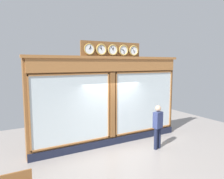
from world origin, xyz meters
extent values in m
plane|color=gray|center=(0.00, 2.80, 0.00)|extent=(14.00, 14.00, 0.00)
cube|color=brown|center=(0.00, -0.15, 1.72)|extent=(6.42, 0.30, 3.44)
cube|color=#191E33|center=(0.00, 0.02, 0.14)|extent=(6.42, 0.08, 0.28)
cube|color=#A56936|center=(0.00, 0.04, 3.20)|extent=(6.30, 0.08, 0.48)
cube|color=#A56936|center=(0.00, 0.02, 3.49)|extent=(6.55, 0.20, 0.10)
cube|color=silver|center=(-1.63, 0.01, 1.63)|extent=(2.86, 0.02, 2.46)
cube|color=#A56936|center=(-1.63, 0.04, 2.88)|extent=(2.96, 0.04, 0.05)
cube|color=#A56936|center=(-1.63, 0.04, 0.37)|extent=(2.96, 0.04, 0.05)
cube|color=#A56936|center=(-3.09, 0.04, 1.63)|extent=(0.05, 0.04, 2.56)
cube|color=#A56936|center=(-0.18, 0.04, 1.63)|extent=(0.05, 0.04, 2.56)
cube|color=silver|center=(1.63, 0.01, 1.63)|extent=(2.86, 0.02, 2.46)
cube|color=#A56936|center=(1.63, 0.04, 2.88)|extent=(2.96, 0.04, 0.05)
cube|color=#A56936|center=(1.63, 0.04, 0.37)|extent=(2.96, 0.04, 0.05)
cube|color=#A56936|center=(3.09, 0.04, 1.63)|extent=(0.05, 0.04, 2.56)
cube|color=#A56936|center=(0.18, 0.04, 1.63)|extent=(0.05, 0.04, 2.56)
cube|color=brown|center=(0.00, 0.03, 1.63)|extent=(0.20, 0.10, 2.56)
cube|color=brown|center=(0.00, -0.02, 3.77)|extent=(2.55, 0.06, 0.61)
cylinder|color=white|center=(-0.97, 0.06, 3.77)|extent=(0.34, 0.02, 0.34)
torus|color=#B79347|center=(-0.97, 0.06, 3.77)|extent=(0.43, 0.06, 0.43)
cube|color=black|center=(-0.98, 0.07, 3.73)|extent=(0.05, 0.01, 0.09)
cube|color=black|center=(-0.92, 0.07, 3.83)|extent=(0.10, 0.01, 0.12)
sphere|color=black|center=(-0.97, 0.08, 3.77)|extent=(0.02, 0.02, 0.02)
cylinder|color=white|center=(-0.48, 0.06, 3.77)|extent=(0.34, 0.02, 0.34)
torus|color=#B79347|center=(-0.48, 0.06, 3.77)|extent=(0.43, 0.06, 0.43)
cube|color=black|center=(-0.44, 0.07, 3.78)|extent=(0.09, 0.01, 0.04)
cube|color=black|center=(-0.50, 0.07, 3.70)|extent=(0.04, 0.01, 0.14)
sphere|color=black|center=(-0.48, 0.08, 3.77)|extent=(0.02, 0.02, 0.02)
cylinder|color=white|center=(0.00, 0.06, 3.77)|extent=(0.34, 0.02, 0.34)
torus|color=#B79347|center=(0.00, 0.06, 3.77)|extent=(0.42, 0.05, 0.42)
cube|color=black|center=(-0.01, 0.07, 3.82)|extent=(0.04, 0.01, 0.09)
cube|color=black|center=(0.04, 0.07, 3.83)|extent=(0.09, 0.01, 0.13)
sphere|color=black|center=(0.00, 0.08, 3.77)|extent=(0.02, 0.02, 0.02)
cylinder|color=white|center=(0.48, 0.06, 3.77)|extent=(0.34, 0.02, 0.34)
torus|color=#B79347|center=(0.48, 0.06, 3.77)|extent=(0.43, 0.06, 0.43)
cube|color=black|center=(0.51, 0.07, 3.81)|extent=(0.07, 0.01, 0.08)
cube|color=black|center=(0.50, 0.07, 3.84)|extent=(0.04, 0.01, 0.14)
sphere|color=black|center=(0.48, 0.08, 3.77)|extent=(0.02, 0.02, 0.02)
cylinder|color=white|center=(0.97, 0.06, 3.77)|extent=(0.34, 0.02, 0.34)
torus|color=#B79347|center=(0.97, 0.06, 3.77)|extent=(0.41, 0.04, 0.41)
cube|color=black|center=(0.93, 0.07, 3.80)|extent=(0.08, 0.01, 0.07)
cube|color=black|center=(0.94, 0.07, 3.84)|extent=(0.06, 0.01, 0.14)
sphere|color=black|center=(0.97, 0.08, 3.77)|extent=(0.02, 0.02, 0.02)
cylinder|color=#191E38|center=(-1.23, 1.21, 0.41)|extent=(0.14, 0.14, 0.82)
cylinder|color=#191E38|center=(-1.43, 1.17, 0.41)|extent=(0.14, 0.14, 0.82)
cube|color=navy|center=(-1.33, 1.19, 1.13)|extent=(0.40, 0.29, 0.62)
sphere|color=tan|center=(-1.33, 1.19, 1.58)|extent=(0.22, 0.22, 0.22)
camera|label=1|loc=(4.08, 7.25, 3.27)|focal=34.45mm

